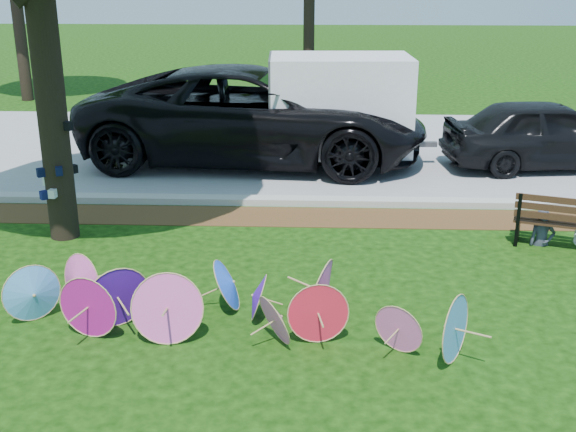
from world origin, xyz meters
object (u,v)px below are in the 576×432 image
parasol_pile (219,302)px  black_van (255,115)px  cargo_trailer (340,105)px  park_bench (569,221)px  dark_pickup (548,134)px  person_left (545,211)px

parasol_pile → black_van: bearing=91.8°
cargo_trailer → park_bench: bearing=-56.5°
dark_pickup → black_van: bearing=80.5°
black_van → parasol_pile: bearing=-174.6°
cargo_trailer → parasol_pile: bearing=-104.6°
dark_pickup → park_bench: bearing=160.9°
person_left → parasol_pile: bearing=-151.2°
parasol_pile → dark_pickup: dark_pickup is taller
parasol_pile → dark_pickup: size_ratio=1.26×
black_van → cargo_trailer: (1.80, -0.23, 0.29)m
parasol_pile → cargo_trailer: (1.57, 7.40, 0.93)m
cargo_trailer → person_left: size_ratio=2.59×
park_bench → cargo_trailer: bearing=144.6°
parasol_pile → park_bench: size_ratio=3.36×
black_van → park_bench: size_ratio=4.54×
black_van → person_left: bearing=-131.0°
parasol_pile → person_left: person_left is taller
person_left → black_van: bearing=131.6°
parasol_pile → black_van: (-0.23, 7.63, 0.64)m
person_left → dark_pickup: bearing=69.7°
park_bench → person_left: 0.38m
parasol_pile → park_bench: park_bench is taller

